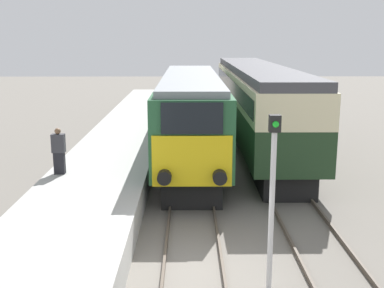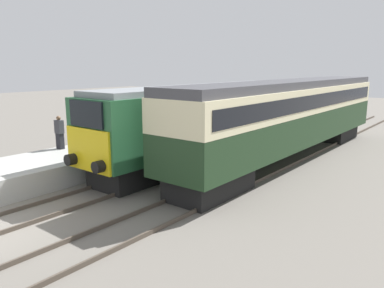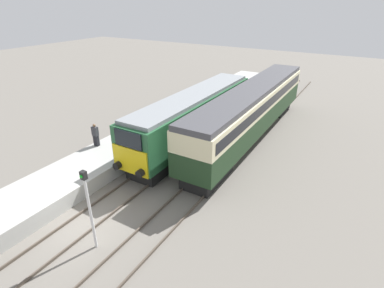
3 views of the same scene
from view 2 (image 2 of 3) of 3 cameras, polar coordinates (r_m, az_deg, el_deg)
platform_left at (r=19.77m, az=-11.00°, el=-1.27°), size 3.50×50.00×0.94m
rails_near_track at (r=15.58m, az=-11.44°, el=-6.36°), size 1.51×60.00×0.14m
rails_far_track at (r=13.27m, az=-1.82°, el=-9.35°), size 1.50×60.00×0.14m
locomotive at (r=19.39m, az=2.04°, el=3.89°), size 2.70×14.95×3.92m
passenger_carriage at (r=20.27m, az=15.03°, el=4.74°), size 2.75×18.91×4.15m
person_on_platform at (r=19.04m, az=-19.54°, el=1.64°), size 0.44×0.26×1.60m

